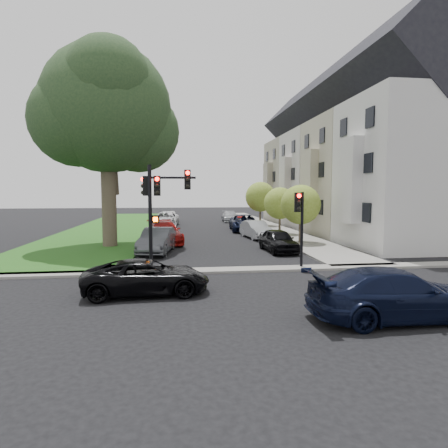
{
  "coord_description": "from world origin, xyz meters",
  "views": [
    {
      "loc": [
        -2.52,
        -15.41,
        3.84
      ],
      "look_at": [
        0.0,
        5.0,
        2.0
      ],
      "focal_mm": 30.0,
      "sensor_mm": 36.0,
      "label": 1
    }
  ],
  "objects": [
    {
      "name": "small_tree_b",
      "position": [
        6.2,
        15.95,
        2.75
      ],
      "size": [
        2.75,
        2.75,
        4.13
      ],
      "color": "#46372E",
      "rests_on": "ground"
    },
    {
      "name": "car_parked_1",
      "position": [
        3.71,
        13.98,
        0.71
      ],
      "size": [
        2.06,
        4.45,
        1.41
      ],
      "primitive_type": "imported",
      "rotation": [
        0.0,
        0.0,
        0.14
      ],
      "color": "#999BA0",
      "rests_on": "ground"
    },
    {
      "name": "car_parked_7",
      "position": [
        -3.58,
        18.55,
        0.69
      ],
      "size": [
        2.08,
        4.23,
        1.39
      ],
      "primitive_type": "imported",
      "rotation": [
        0.0,
        0.0,
        -0.11
      ],
      "color": "#999BA0",
      "rests_on": "ground"
    },
    {
      "name": "car_parked_8",
      "position": [
        -3.84,
        25.27,
        0.77
      ],
      "size": [
        2.95,
        5.7,
        1.53
      ],
      "primitive_type": "imported",
      "rotation": [
        0.0,
        0.0,
        -0.07
      ],
      "color": "silver",
      "rests_on": "ground"
    },
    {
      "name": "sidewalk_cross",
      "position": [
        0.0,
        2.0,
        0.06
      ],
      "size": [
        60.0,
        1.0,
        0.12
      ],
      "primitive_type": "cube",
      "color": "gray",
      "rests_on": "ground"
    },
    {
      "name": "house_d",
      "position": [
        12.45,
        30.5,
        6.93
      ],
      "size": [
        7.7,
        7.55,
        15.97
      ],
      "color": "#A89C87",
      "rests_on": "ground"
    },
    {
      "name": "car_cross_near",
      "position": [
        -3.7,
        -1.47,
        0.64
      ],
      "size": [
        4.75,
        2.41,
        1.29
      ],
      "primitive_type": "imported",
      "rotation": [
        0.0,
        0.0,
        1.63
      ],
      "color": "black",
      "rests_on": "ground"
    },
    {
      "name": "car_parked_3",
      "position": [
        3.9,
        23.12,
        0.64
      ],
      "size": [
        1.77,
        3.86,
        1.28
      ],
      "primitive_type": "imported",
      "rotation": [
        0.0,
        0.0,
        -0.07
      ],
      "color": "maroon",
      "rests_on": "ground"
    },
    {
      "name": "small_tree_a",
      "position": [
        6.2,
        10.47,
        2.84
      ],
      "size": [
        2.84,
        2.84,
        4.26
      ],
      "color": "#46372E",
      "rests_on": "ground"
    },
    {
      "name": "house_c",
      "position": [
        12.45,
        23.0,
        6.93
      ],
      "size": [
        7.7,
        7.55,
        15.97
      ],
      "color": "#BDAD9F",
      "rests_on": "ground"
    },
    {
      "name": "house_b",
      "position": [
        12.45,
        15.5,
        6.93
      ],
      "size": [
        7.7,
        7.55,
        15.97
      ],
      "color": "tan",
      "rests_on": "ground"
    },
    {
      "name": "car_parked_6",
      "position": [
        -3.57,
        12.02,
        0.8
      ],
      "size": [
        3.2,
        5.83,
        1.6
      ],
      "primitive_type": "imported",
      "rotation": [
        0.0,
        0.0,
        0.18
      ],
      "color": "maroon",
      "rests_on": "ground"
    },
    {
      "name": "car_parked_5",
      "position": [
        -3.81,
        7.79,
        0.77
      ],
      "size": [
        2.33,
        4.89,
        1.55
      ],
      "primitive_type": "imported",
      "rotation": [
        0.0,
        0.0,
        -0.15
      ],
      "color": "#3F4247",
      "rests_on": "ground"
    },
    {
      "name": "ground",
      "position": [
        0.0,
        0.0,
        0.0
      ],
      "size": [
        140.0,
        140.0,
        0.0
      ],
      "primitive_type": "plane",
      "color": "black",
      "rests_on": "ground"
    },
    {
      "name": "grass_strip",
      "position": [
        -9.0,
        24.0,
        0.06
      ],
      "size": [
        8.0,
        44.0,
        0.12
      ],
      "primitive_type": "cube",
      "color": "#235C1D",
      "rests_on": "ground"
    },
    {
      "name": "car_parked_9",
      "position": [
        -3.6,
        30.23,
        0.66
      ],
      "size": [
        1.99,
        4.19,
        1.33
      ],
      "primitive_type": "imported",
      "rotation": [
        0.0,
        0.0,
        0.15
      ],
      "color": "silver",
      "rests_on": "ground"
    },
    {
      "name": "eucalyptus",
      "position": [
        -7.17,
        10.45,
        9.18
      ],
      "size": [
        9.48,
        8.61,
        13.44
      ],
      "color": "#46372E",
      "rests_on": "ground"
    },
    {
      "name": "traffic_signal_main",
      "position": [
        -3.4,
        2.23,
        3.47
      ],
      "size": [
        2.46,
        0.64,
        5.02
      ],
      "color": "black",
      "rests_on": "ground"
    },
    {
      "name": "car_parked_0",
      "position": [
        3.73,
        7.34,
        0.71
      ],
      "size": [
        1.94,
        4.29,
        1.43
      ],
      "primitive_type": "imported",
      "rotation": [
        0.0,
        0.0,
        0.06
      ],
      "color": "black",
      "rests_on": "ground"
    },
    {
      "name": "house_a",
      "position": [
        12.45,
        8.0,
        6.93
      ],
      "size": [
        7.7,
        7.55,
        15.97
      ],
      "color": "silver",
      "rests_on": "ground"
    },
    {
      "name": "small_tree_c",
      "position": [
        6.2,
        23.69,
        3.17
      ],
      "size": [
        3.18,
        3.18,
        4.77
      ],
      "color": "#46372E",
      "rests_on": "ground"
    },
    {
      "name": "car_cross_far",
      "position": [
        3.9,
        -5.21,
        0.77
      ],
      "size": [
        5.33,
        2.27,
        1.53
      ],
      "primitive_type": "imported",
      "rotation": [
        0.0,
        0.0,
        1.59
      ],
      "color": "black",
      "rests_on": "ground"
    },
    {
      "name": "traffic_signal_secondary",
      "position": [
        3.37,
        2.19,
        2.63
      ],
      "size": [
        0.51,
        0.41,
        3.77
      ],
      "color": "black",
      "rests_on": "ground"
    },
    {
      "name": "car_parked_4",
      "position": [
        3.86,
        30.16,
        0.66
      ],
      "size": [
        1.94,
        4.57,
        1.32
      ],
      "primitive_type": "imported",
      "rotation": [
        0.0,
        0.0,
        -0.02
      ],
      "color": "#999BA0",
      "rests_on": "ground"
    },
    {
      "name": "car_parked_2",
      "position": [
        3.75,
        19.52,
        0.77
      ],
      "size": [
        2.93,
        5.72,
        1.55
      ],
      "primitive_type": "imported",
      "rotation": [
        0.0,
        0.0,
        -0.07
      ],
      "color": "black",
      "rests_on": "ground"
    },
    {
      "name": "sidewalk_right",
      "position": [
        6.75,
        24.0,
        0.06
      ],
      "size": [
        3.5,
        44.0,
        0.12
      ],
      "primitive_type": "cube",
      "color": "gray",
      "rests_on": "ground"
    }
  ]
}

